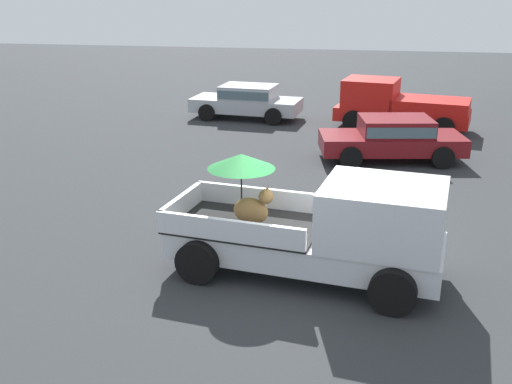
{
  "coord_description": "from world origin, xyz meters",
  "views": [
    {
      "loc": [
        0.98,
        -10.5,
        5.25
      ],
      "look_at": [
        -1.16,
        1.33,
        1.1
      ],
      "focal_mm": 43.12,
      "sensor_mm": 36.0,
      "label": 1
    }
  ],
  "objects": [
    {
      "name": "parked_sedan_far",
      "position": [
        1.84,
        8.19,
        0.74
      ],
      "size": [
        4.55,
        2.55,
        1.33
      ],
      "rotation": [
        0.0,
        0.0,
        3.32
      ],
      "color": "black",
      "rests_on": "ground"
    },
    {
      "name": "pickup_truck_main",
      "position": [
        0.42,
        -0.06,
        0.97
      ],
      "size": [
        5.27,
        2.85,
        2.22
      ],
      "rotation": [
        0.0,
        0.0,
        -0.15
      ],
      "color": "black",
      "rests_on": "ground"
    },
    {
      "name": "parked_sedan_near",
      "position": [
        -3.7,
        13.36,
        0.74
      ],
      "size": [
        4.46,
        2.31,
        1.33
      ],
      "rotation": [
        0.0,
        0.0,
        3.04
      ],
      "color": "black",
      "rests_on": "ground"
    },
    {
      "name": "ground_plane",
      "position": [
        0.0,
        0.0,
        0.0
      ],
      "size": [
        80.0,
        80.0,
        0.0
      ],
      "primitive_type": "plane",
      "color": "#2D3033"
    },
    {
      "name": "pickup_truck_red",
      "position": [
        2.09,
        12.56,
        0.87
      ],
      "size": [
        5.06,
        2.89,
        1.8
      ],
      "rotation": [
        0.0,
        0.0,
        2.95
      ],
      "color": "black",
      "rests_on": "ground"
    }
  ]
}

